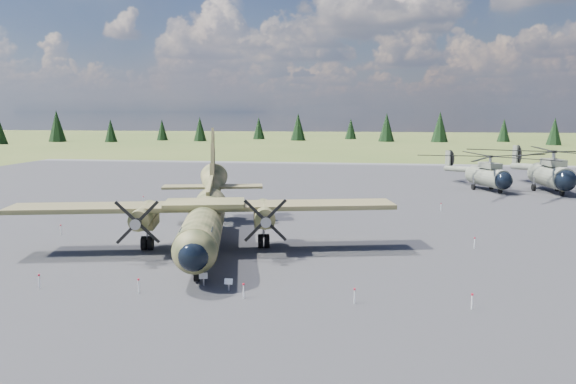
# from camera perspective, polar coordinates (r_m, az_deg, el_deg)

# --- Properties ---
(ground) EXTENTS (500.00, 500.00, 0.00)m
(ground) POSITION_cam_1_polar(r_m,az_deg,el_deg) (44.30, -3.19, -5.02)
(ground) COLOR brown
(ground) RESTS_ON ground
(apron) EXTENTS (120.00, 120.00, 0.04)m
(apron) POSITION_cam_1_polar(r_m,az_deg,el_deg) (53.92, -1.09, -2.63)
(apron) COLOR slate
(apron) RESTS_ON ground
(transport_plane) EXTENTS (27.63, 24.78, 9.14)m
(transport_plane) POSITION_cam_1_polar(r_m,az_deg,el_deg) (42.24, -8.34, -2.10)
(transport_plane) COLOR #2E371D
(transport_plane) RESTS_ON ground
(helicopter_near) EXTENTS (23.25, 23.32, 4.60)m
(helicopter_near) POSITION_cam_1_polar(r_m,az_deg,el_deg) (76.44, 19.64, 2.55)
(helicopter_near) COLOR gray
(helicopter_near) RESTS_ON ground
(helicopter_mid) EXTENTS (23.25, 25.89, 5.34)m
(helicopter_mid) POSITION_cam_1_polar(r_m,az_deg,el_deg) (77.83, 25.19, 2.73)
(helicopter_mid) COLOR gray
(helicopter_mid) RESTS_ON ground
(info_placard_left) EXTENTS (0.53, 0.34, 0.78)m
(info_placard_left) POSITION_cam_1_polar(r_m,az_deg,el_deg) (33.43, -8.59, -8.56)
(info_placard_left) COLOR gray
(info_placard_left) RESTS_ON ground
(info_placard_right) EXTENTS (0.47, 0.20, 0.73)m
(info_placard_right) POSITION_cam_1_polar(r_m,az_deg,el_deg) (32.31, -6.06, -9.16)
(info_placard_right) COLOR gray
(info_placard_right) RESTS_ON ground
(barrier_fence) EXTENTS (33.12, 29.62, 0.85)m
(barrier_fence) POSITION_cam_1_polar(r_m,az_deg,el_deg) (44.20, -3.81, -4.38)
(barrier_fence) COLOR white
(barrier_fence) RESTS_ON ground
(treeline) EXTENTS (338.92, 344.72, 10.98)m
(treeline) POSITION_cam_1_polar(r_m,az_deg,el_deg) (41.05, -4.61, 0.68)
(treeline) COLOR black
(treeline) RESTS_ON ground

